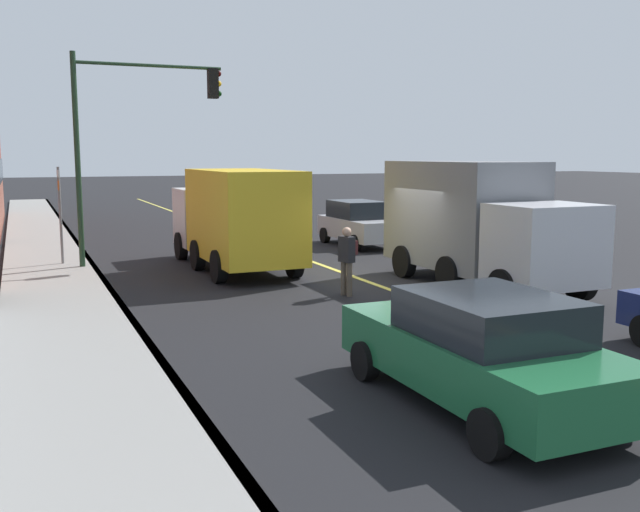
# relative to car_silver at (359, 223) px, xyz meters

# --- Properties ---
(ground) EXTENTS (200.00, 200.00, 0.00)m
(ground) POSITION_rel_car_silver_xyz_m (-7.56, 3.20, -0.85)
(ground) COLOR black
(sidewalk_slab) EXTENTS (80.00, 2.57, 0.15)m
(sidewalk_slab) POSITION_rel_car_silver_xyz_m (-7.56, 11.04, -0.78)
(sidewalk_slab) COLOR gray
(sidewalk_slab) RESTS_ON ground
(curb_edge) EXTENTS (80.00, 0.16, 0.15)m
(curb_edge) POSITION_rel_car_silver_xyz_m (-7.56, 9.84, -0.78)
(curb_edge) COLOR slate
(curb_edge) RESTS_ON ground
(lane_stripe_center) EXTENTS (80.00, 0.16, 0.01)m
(lane_stripe_center) POSITION_rel_car_silver_xyz_m (-7.56, 3.20, -0.85)
(lane_stripe_center) COLOR #D8CC4C
(lane_stripe_center) RESTS_ON ground
(car_silver) EXTENTS (4.13, 1.89, 1.69)m
(car_silver) POSITION_rel_car_silver_xyz_m (0.00, 0.00, 0.00)
(car_silver) COLOR #A8AAB2
(car_silver) RESTS_ON ground
(car_green) EXTENTS (4.73, 2.11, 1.58)m
(car_green) POSITION_rel_car_silver_xyz_m (-16.22, 6.12, -0.05)
(car_green) COLOR #1E6038
(car_green) RESTS_ON ground
(truck_yellow) EXTENTS (6.90, 2.45, 2.99)m
(truck_yellow) POSITION_rel_car_silver_xyz_m (-3.66, 5.88, 0.74)
(truck_yellow) COLOR silver
(truck_yellow) RESTS_ON ground
(truck_gray) EXTENTS (6.50, 2.47, 3.24)m
(truck_gray) POSITION_rel_car_silver_xyz_m (-8.67, 0.83, 0.85)
(truck_gray) COLOR silver
(truck_gray) RESTS_ON ground
(pedestrian_with_backpack) EXTENTS (0.44, 0.43, 1.68)m
(pedestrian_with_backpack) POSITION_rel_car_silver_xyz_m (-8.56, 4.52, 0.13)
(pedestrian_with_backpack) COLOR brown
(pedestrian_with_backpack) RESTS_ON ground
(traffic_light_mast) EXTENTS (0.28, 4.41, 6.33)m
(traffic_light_mast) POSITION_rel_car_silver_xyz_m (-2.19, 8.57, 3.48)
(traffic_light_mast) COLOR #1E3823
(traffic_light_mast) RESTS_ON ground
(street_sign_post) EXTENTS (0.60, 0.08, 3.06)m
(street_sign_post) POSITION_rel_car_silver_xyz_m (-1.34, 10.66, 0.94)
(street_sign_post) COLOR slate
(street_sign_post) RESTS_ON ground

